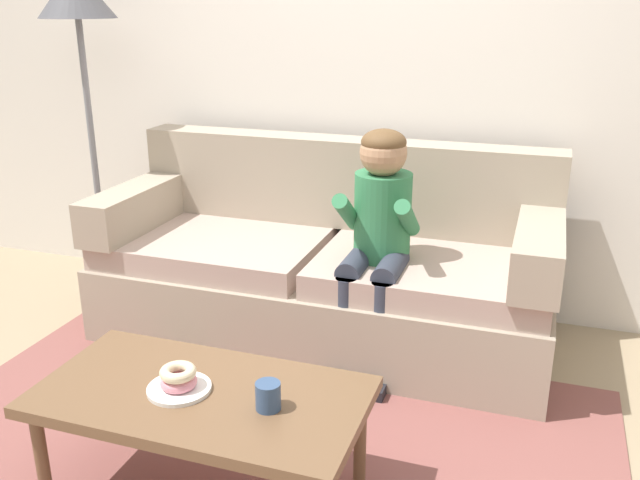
# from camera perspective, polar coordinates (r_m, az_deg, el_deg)

# --- Properties ---
(ground) EXTENTS (10.00, 10.00, 0.00)m
(ground) POSITION_cam_1_polar(r_m,az_deg,el_deg) (2.88, -4.26, -15.03)
(ground) COLOR #9E896B
(wall_back) EXTENTS (8.00, 0.10, 2.80)m
(wall_back) POSITION_cam_1_polar(r_m,az_deg,el_deg) (3.71, 3.93, 15.82)
(wall_back) COLOR silver
(wall_back) RESTS_ON ground
(area_rug) EXTENTS (2.73, 1.89, 0.01)m
(area_rug) POSITION_cam_1_polar(r_m,az_deg,el_deg) (2.69, -6.43, -17.72)
(area_rug) COLOR brown
(area_rug) RESTS_ON ground
(couch) EXTENTS (2.22, 0.90, 0.96)m
(couch) POSITION_cam_1_polar(r_m,az_deg,el_deg) (3.44, 0.45, -2.53)
(couch) COLOR tan
(couch) RESTS_ON ground
(coffee_table) EXTENTS (1.08, 0.57, 0.42)m
(coffee_table) POSITION_cam_1_polar(r_m,az_deg,el_deg) (2.33, -9.88, -13.25)
(coffee_table) COLOR brown
(coffee_table) RESTS_ON ground
(person_child) EXTENTS (0.34, 0.58, 1.10)m
(person_child) POSITION_cam_1_polar(r_m,az_deg,el_deg) (3.05, 4.88, 1.07)
(person_child) COLOR #337A4C
(person_child) RESTS_ON ground
(plate) EXTENTS (0.21, 0.21, 0.01)m
(plate) POSITION_cam_1_polar(r_m,az_deg,el_deg) (2.32, -11.69, -12.07)
(plate) COLOR white
(plate) RESTS_ON coffee_table
(donut) EXTENTS (0.16, 0.16, 0.04)m
(donut) POSITION_cam_1_polar(r_m,az_deg,el_deg) (2.31, -11.73, -11.54)
(donut) COLOR pink
(donut) RESTS_ON plate
(donut_second) EXTENTS (0.17, 0.17, 0.04)m
(donut_second) POSITION_cam_1_polar(r_m,az_deg,el_deg) (2.29, -11.79, -10.77)
(donut_second) COLOR beige
(donut_second) RESTS_ON donut
(mug) EXTENTS (0.08, 0.08, 0.09)m
(mug) POSITION_cam_1_polar(r_m,az_deg,el_deg) (2.17, -4.36, -12.88)
(mug) COLOR #334C72
(mug) RESTS_ON coffee_table
(toy_controller) EXTENTS (0.23, 0.09, 0.05)m
(toy_controller) POSITION_cam_1_polar(r_m,az_deg,el_deg) (3.21, -13.18, -11.07)
(toy_controller) COLOR #339E56
(toy_controller) RESTS_ON ground
(floor_lamp) EXTENTS (0.41, 0.41, 1.80)m
(floor_lamp) POSITION_cam_1_polar(r_m,az_deg,el_deg) (3.99, -19.57, 17.08)
(floor_lamp) COLOR slate
(floor_lamp) RESTS_ON ground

